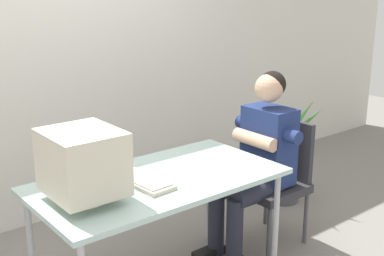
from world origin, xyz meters
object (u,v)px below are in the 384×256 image
at_px(office_chair, 276,176).
at_px(person_seated, 258,158).
at_px(potted_plant, 283,159).
at_px(keyboard, 141,180).
at_px(crt_monitor, 84,163).
at_px(desk, 159,186).

xyz_separation_m(office_chair, person_seated, (-0.19, -0.00, 0.18)).
relative_size(person_seated, potted_plant, 1.41).
height_order(keyboard, potted_plant, potted_plant).
distance_m(crt_monitor, office_chair, 1.56).
xyz_separation_m(office_chair, potted_plant, (0.56, 0.41, -0.12)).
height_order(crt_monitor, office_chair, crt_monitor).
height_order(person_seated, potted_plant, person_seated).
bearing_deg(desk, potted_plant, 15.49).
height_order(desk, crt_monitor, crt_monitor).
bearing_deg(office_chair, keyboard, -178.56).
relative_size(crt_monitor, person_seated, 0.31).
bearing_deg(office_chair, person_seated, -180.00).
bearing_deg(keyboard, desk, 1.62).
distance_m(keyboard, potted_plant, 1.80).
height_order(keyboard, office_chair, office_chair).
bearing_deg(potted_plant, person_seated, -151.33).
bearing_deg(crt_monitor, person_seated, 2.26).
distance_m(desk, person_seated, 0.83).
xyz_separation_m(desk, keyboard, (-0.12, -0.00, 0.07)).
bearing_deg(desk, crt_monitor, -176.84).
relative_size(keyboard, person_seated, 0.35).
height_order(crt_monitor, person_seated, person_seated).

